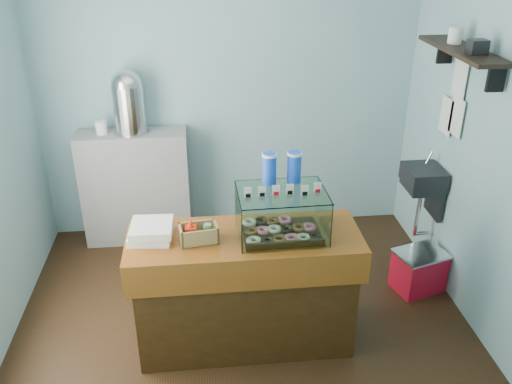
{
  "coord_description": "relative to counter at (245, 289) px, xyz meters",
  "views": [
    {
      "loc": [
        -0.26,
        -3.4,
        2.81
      ],
      "look_at": [
        0.09,
        -0.15,
        1.18
      ],
      "focal_mm": 38.0,
      "sensor_mm": 36.0,
      "label": 1
    }
  ],
  "objects": [
    {
      "name": "ground",
      "position": [
        0.0,
        0.25,
        -0.46
      ],
      "size": [
        3.5,
        3.5,
        0.0
      ],
      "primitive_type": "plane",
      "color": "black",
      "rests_on": "ground"
    },
    {
      "name": "counter",
      "position": [
        0.0,
        0.0,
        0.0
      ],
      "size": [
        1.6,
        0.6,
        0.9
      ],
      "color": "#42240C",
      "rests_on": "ground"
    },
    {
      "name": "coffee_urn",
      "position": [
        -0.89,
        1.58,
        0.94
      ],
      "size": [
        0.31,
        0.31,
        0.57
      ],
      "color": "silver",
      "rests_on": "back_shelf"
    },
    {
      "name": "pastry_boxes",
      "position": [
        -0.62,
        0.04,
        0.5
      ],
      "size": [
        0.3,
        0.3,
        0.11
      ],
      "rotation": [
        0.0,
        0.0,
        -0.09
      ],
      "color": "white",
      "rests_on": "counter"
    },
    {
      "name": "display_case",
      "position": [
        0.25,
        0.03,
        0.61
      ],
      "size": [
        0.6,
        0.45,
        0.54
      ],
      "rotation": [
        0.0,
        0.0,
        0.02
      ],
      "color": "#352210",
      "rests_on": "counter"
    },
    {
      "name": "red_cooler",
      "position": [
        1.51,
        0.47,
        -0.28
      ],
      "size": [
        0.48,
        0.41,
        0.36
      ],
      "rotation": [
        0.0,
        0.0,
        0.3
      ],
      "color": "red",
      "rests_on": "ground"
    },
    {
      "name": "room_shell",
      "position": [
        0.03,
        0.26,
        1.25
      ],
      "size": [
        3.54,
        3.04,
        2.82
      ],
      "color": "#7DABB6",
      "rests_on": "ground"
    },
    {
      "name": "back_shelf",
      "position": [
        -0.9,
        1.57,
        0.09
      ],
      "size": [
        1.0,
        0.32,
        1.1
      ],
      "primitive_type": "cube",
      "color": "gray",
      "rests_on": "ground"
    },
    {
      "name": "condiment_crate",
      "position": [
        -0.32,
        -0.04,
        0.51
      ],
      "size": [
        0.27,
        0.18,
        0.18
      ],
      "rotation": [
        0.0,
        0.0,
        0.14
      ],
      "color": "tan",
      "rests_on": "counter"
    }
  ]
}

